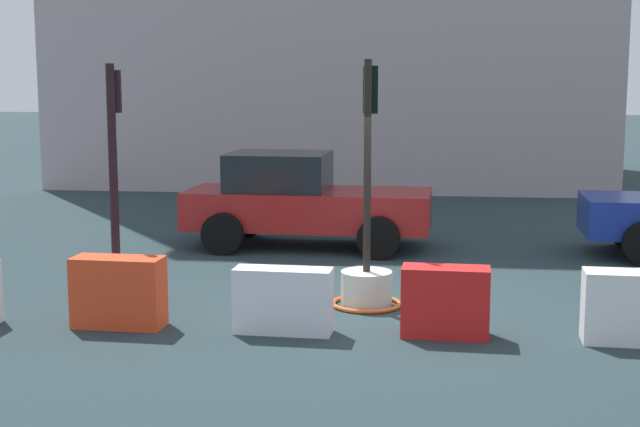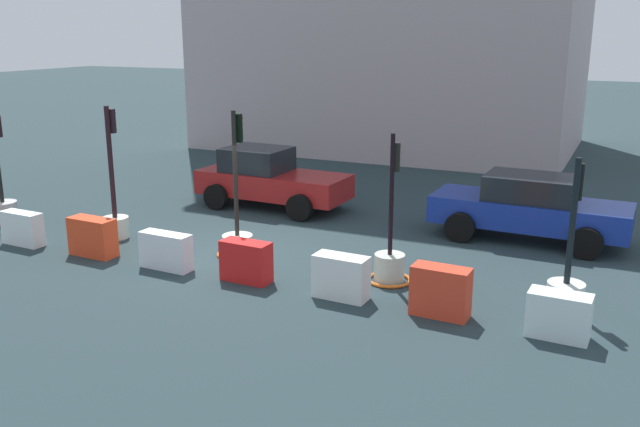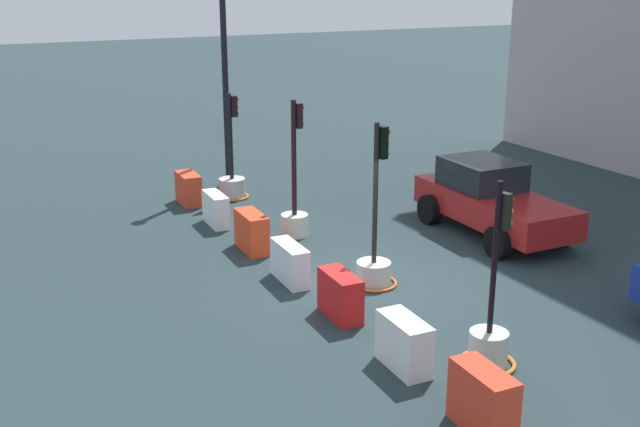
{
  "view_description": "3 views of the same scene",
  "coord_description": "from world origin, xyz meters",
  "px_view_note": "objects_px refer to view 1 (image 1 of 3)",
  "views": [
    {
      "loc": [
        0.76,
        -11.65,
        3.04
      ],
      "look_at": [
        -0.69,
        0.45,
        1.19
      ],
      "focal_mm": 51.52,
      "sensor_mm": 36.0,
      "label": 1
    },
    {
      "loc": [
        7.81,
        -12.29,
        4.92
      ],
      "look_at": [
        1.95,
        0.27,
        1.17
      ],
      "focal_mm": 38.61,
      "sensor_mm": 36.0,
      "label": 2
    },
    {
      "loc": [
        11.9,
        -7.23,
        5.88
      ],
      "look_at": [
        -2.42,
        0.24,
        0.79
      ],
      "focal_mm": 43.05,
      "sensor_mm": 36.0,
      "label": 3
    }
  ],
  "objects_px": {
    "construction_barrier_4": "(445,302)",
    "traffic_light_1": "(116,256)",
    "construction_barrier_3": "(283,301)",
    "car_red_compact": "(301,201)",
    "construction_barrier_2": "(119,292)",
    "construction_barrier_5": "(629,307)",
    "traffic_light_2": "(367,268)"
  },
  "relations": [
    {
      "from": "construction_barrier_2",
      "to": "construction_barrier_3",
      "type": "relative_size",
      "value": 0.95
    },
    {
      "from": "construction_barrier_5",
      "to": "construction_barrier_2",
      "type": "bearing_deg",
      "value": -179.69
    },
    {
      "from": "car_red_compact",
      "to": "traffic_light_2",
      "type": "bearing_deg",
      "value": -70.45
    },
    {
      "from": "traffic_light_1",
      "to": "construction_barrier_2",
      "type": "distance_m",
      "value": 1.38
    },
    {
      "from": "car_red_compact",
      "to": "traffic_light_1",
      "type": "bearing_deg",
      "value": -115.07
    },
    {
      "from": "traffic_light_1",
      "to": "construction_barrier_2",
      "type": "relative_size",
      "value": 2.86
    },
    {
      "from": "construction_barrier_3",
      "to": "construction_barrier_5",
      "type": "relative_size",
      "value": 1.12
    },
    {
      "from": "traffic_light_1",
      "to": "construction_barrier_4",
      "type": "bearing_deg",
      "value": -15.58
    },
    {
      "from": "construction_barrier_3",
      "to": "car_red_compact",
      "type": "xyz_separation_m",
      "value": [
        -0.55,
        5.46,
        0.43
      ]
    },
    {
      "from": "construction_barrier_2",
      "to": "car_red_compact",
      "type": "bearing_deg",
      "value": 74.83
    },
    {
      "from": "traffic_light_2",
      "to": "car_red_compact",
      "type": "distance_m",
      "value": 4.32
    },
    {
      "from": "traffic_light_1",
      "to": "construction_barrier_4",
      "type": "xyz_separation_m",
      "value": [
        4.4,
        -1.23,
        -0.2
      ]
    },
    {
      "from": "construction_barrier_5",
      "to": "construction_barrier_3",
      "type": "bearing_deg",
      "value": -179.17
    },
    {
      "from": "construction_barrier_4",
      "to": "construction_barrier_5",
      "type": "xyz_separation_m",
      "value": [
        2.08,
        -0.02,
        0.0
      ]
    },
    {
      "from": "construction_barrier_5",
      "to": "traffic_light_1",
      "type": "bearing_deg",
      "value": 169.07
    },
    {
      "from": "traffic_light_2",
      "to": "construction_barrier_5",
      "type": "xyz_separation_m",
      "value": [
        3.09,
        -1.34,
        -0.09
      ]
    },
    {
      "from": "construction_barrier_4",
      "to": "car_red_compact",
      "type": "bearing_deg",
      "value": 114.51
    },
    {
      "from": "construction_barrier_3",
      "to": "car_red_compact",
      "type": "relative_size",
      "value": 0.27
    },
    {
      "from": "traffic_light_2",
      "to": "construction_barrier_5",
      "type": "bearing_deg",
      "value": -23.53
    },
    {
      "from": "traffic_light_1",
      "to": "construction_barrier_5",
      "type": "xyz_separation_m",
      "value": [
        6.47,
        -1.25,
        -0.2
      ]
    },
    {
      "from": "construction_barrier_4",
      "to": "traffic_light_2",
      "type": "bearing_deg",
      "value": 127.44
    },
    {
      "from": "construction_barrier_2",
      "to": "construction_barrier_5",
      "type": "bearing_deg",
      "value": 0.31
    },
    {
      "from": "construction_barrier_5",
      "to": "construction_barrier_4",
      "type": "bearing_deg",
      "value": 179.35
    },
    {
      "from": "construction_barrier_4",
      "to": "construction_barrier_3",
      "type": "bearing_deg",
      "value": -177.55
    },
    {
      "from": "construction_barrier_2",
      "to": "car_red_compact",
      "type": "height_order",
      "value": "car_red_compact"
    },
    {
      "from": "construction_barrier_4",
      "to": "traffic_light_1",
      "type": "bearing_deg",
      "value": 164.42
    },
    {
      "from": "construction_barrier_5",
      "to": "car_red_compact",
      "type": "bearing_deg",
      "value": 129.97
    },
    {
      "from": "traffic_light_1",
      "to": "car_red_compact",
      "type": "distance_m",
      "value": 4.59
    },
    {
      "from": "traffic_light_2",
      "to": "construction_barrier_3",
      "type": "relative_size",
      "value": 2.76
    },
    {
      "from": "traffic_light_1",
      "to": "traffic_light_2",
      "type": "relative_size",
      "value": 0.98
    },
    {
      "from": "traffic_light_1",
      "to": "construction_barrier_4",
      "type": "height_order",
      "value": "traffic_light_1"
    },
    {
      "from": "traffic_light_1",
      "to": "car_red_compact",
      "type": "bearing_deg",
      "value": 64.93
    }
  ]
}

